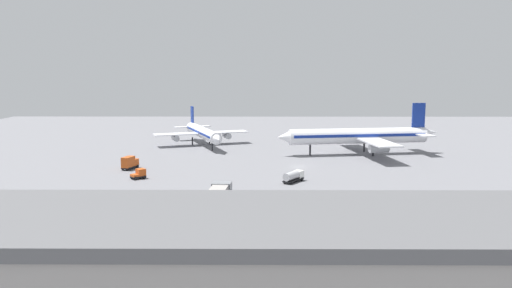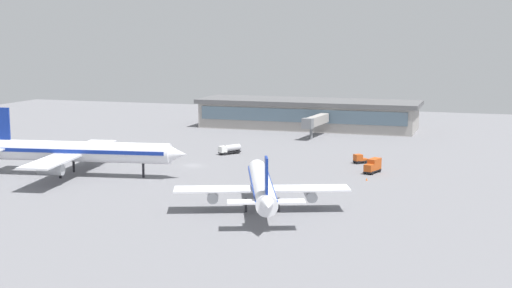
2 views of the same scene
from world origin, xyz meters
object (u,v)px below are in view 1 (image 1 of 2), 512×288
object	(u,v)px
catering_truck	(130,163)
safety_cone_near_gate	(138,161)
baggage_tug	(139,174)
airplane_at_gate	(360,136)
fuel_truck	(293,176)
airplane_taxiing	(202,132)

from	to	relation	value
catering_truck	safety_cone_near_gate	world-z (taller)	catering_truck
baggage_tug	safety_cone_near_gate	distance (m)	21.45
airplane_at_gate	baggage_tug	bearing A→B (deg)	22.49
baggage_tug	fuel_truck	world-z (taller)	fuel_truck
catering_truck	safety_cone_near_gate	xyz separation A→B (m)	(-0.08, 9.25, -1.40)
airplane_at_gate	baggage_tug	distance (m)	67.91
airplane_taxiing	fuel_truck	distance (m)	62.27
fuel_truck	safety_cone_near_gate	world-z (taller)	fuel_truck
airplane_taxiing	safety_cone_near_gate	world-z (taller)	airplane_taxiing
airplane_at_gate	fuel_truck	world-z (taller)	airplane_at_gate
airplane_taxiing	baggage_tug	distance (m)	53.64
catering_truck	baggage_tug	xyz separation A→B (m)	(5.15, -11.53, -0.54)
baggage_tug	airplane_at_gate	bearing A→B (deg)	-8.45
fuel_truck	catering_truck	bearing A→B (deg)	105.17
airplane_at_gate	safety_cone_near_gate	xyz separation A→B (m)	(-63.16, -14.38, -5.23)
fuel_truck	airplane_at_gate	bearing A→B (deg)	5.14
baggage_tug	safety_cone_near_gate	size ratio (longest dim) A/B	6.24
airplane_taxiing	catering_truck	distance (m)	43.67
airplane_at_gate	safety_cone_near_gate	world-z (taller)	airplane_at_gate
airplane_taxiing	airplane_at_gate	bearing A→B (deg)	49.65
catering_truck	fuel_truck	size ratio (longest dim) A/B	0.95
airplane_taxiing	fuel_truck	bearing A→B (deg)	4.81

